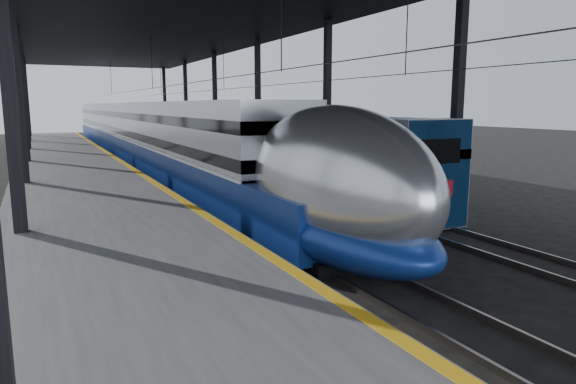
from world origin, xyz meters
TOP-DOWN VIEW (x-y plane):
  - ground at (0.00, 0.00)m, footprint 160.00×160.00m
  - platform at (-3.50, 20.00)m, footprint 6.00×80.00m
  - yellow_strip at (-0.70, 20.00)m, footprint 0.30×80.00m
  - rails at (4.50, 20.00)m, footprint 6.52×80.00m
  - canopy at (1.90, 20.00)m, footprint 18.00×75.00m
  - tgv_train at (2.00, 29.20)m, footprint 3.18×65.20m
  - second_train at (7.00, 30.28)m, footprint 2.84×56.05m

SIDE VIEW (x-z plane):
  - ground at x=0.00m, z-range 0.00..0.00m
  - rails at x=4.50m, z-range 0.00..0.16m
  - platform at x=-3.50m, z-range 0.00..1.00m
  - yellow_strip at x=-0.70m, z-range 1.00..1.01m
  - second_train at x=7.00m, z-range 0.03..3.94m
  - tgv_train at x=2.00m, z-range -0.15..4.41m
  - canopy at x=1.90m, z-range 4.38..13.85m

